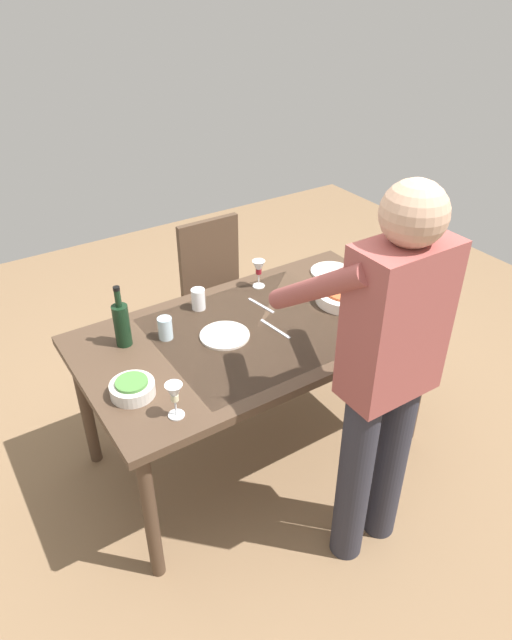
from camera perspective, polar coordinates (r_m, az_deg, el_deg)
The scene contains 15 objects.
ground_plane at distance 3.15m, azimuth -0.00°, elevation -12.58°, with size 6.00×6.00×0.00m, color #846647.
dining_table at distance 2.70m, azimuth -0.00°, elevation -2.20°, with size 1.65×0.92×0.77m.
chair_near at distance 3.52m, azimuth -3.84°, elevation 3.59°, with size 0.40×0.40×0.91m.
person_server at distance 2.15m, azimuth 12.85°, elevation -4.77°, with size 0.42×0.61×1.69m.
wine_bottle at distance 2.57m, azimuth -13.35°, elevation -0.34°, with size 0.07×0.07×0.30m.
wine_glass_left at distance 2.95m, azimuth 0.26°, elevation 5.16°, with size 0.07×0.07×0.15m.
wine_glass_right at distance 2.15m, azimuth -8.21°, elevation -7.43°, with size 0.07×0.07×0.15m.
water_cup_near_left at distance 2.80m, azimuth -5.82°, elevation 2.11°, with size 0.07×0.07×0.11m, color silver.
water_cup_near_right at distance 2.60m, azimuth -9.12°, elevation -0.82°, with size 0.07×0.07×0.11m, color silver.
serving_bowl_pasta at distance 2.89m, azimuth 8.99°, elevation 2.47°, with size 0.30×0.30×0.07m.
side_bowl_salad at distance 2.32m, azimuth -12.32°, elevation -6.69°, with size 0.18×0.18×0.07m.
dinner_plate_near at distance 2.61m, azimuth -3.17°, elevation -1.56°, with size 0.23×0.23×0.01m, color silver.
dinner_plate_far at distance 3.16m, azimuth 7.60°, elevation 4.85°, with size 0.23×0.23×0.01m, color silver.
table_knife at distance 2.66m, azimuth 1.94°, elevation -0.90°, with size 0.01×0.20×0.01m, color silver.
table_fork at distance 2.83m, azimuth 0.50°, elevation 1.48°, with size 0.01×0.18×0.01m, color silver.
Camera 1 is at (1.20, 1.85, 2.26)m, focal length 31.82 mm.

